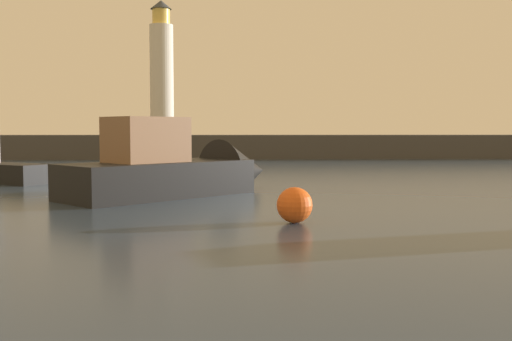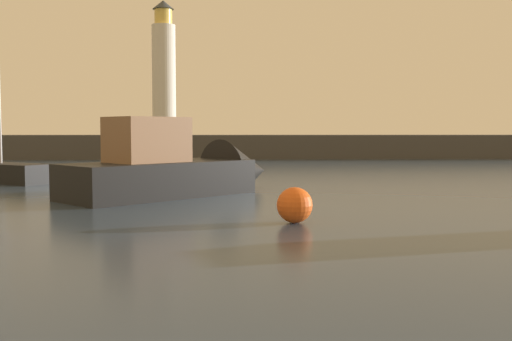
{
  "view_description": "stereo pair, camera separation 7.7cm",
  "coord_description": "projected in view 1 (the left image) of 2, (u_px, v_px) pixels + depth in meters",
  "views": [
    {
      "loc": [
        -0.92,
        -1.67,
        2.43
      ],
      "look_at": [
        -0.19,
        13.77,
        1.39
      ],
      "focal_mm": 42.44,
      "sensor_mm": 36.0,
      "label": 1
    },
    {
      "loc": [
        -0.84,
        -1.67,
        2.43
      ],
      "look_at": [
        -0.19,
        13.77,
        1.39
      ],
      "focal_mm": 42.44,
      "sensor_mm": 36.0,
      "label": 2
    }
  ],
  "objects": [
    {
      "name": "motorboat_3",
      "position": [
        189.0,
        171.0,
        23.02
      ],
      "size": [
        8.53,
        8.19,
        3.54
      ],
      "color": "black",
      "rests_on": "ground_plane"
    },
    {
      "name": "breakwater",
      "position": [
        238.0,
        147.0,
        51.76
      ],
      "size": [
        92.3,
        4.8,
        2.0
      ],
      "primitive_type": "cube",
      "color": "#423F3D",
      "rests_on": "ground_plane"
    },
    {
      "name": "lighthouse",
      "position": [
        162.0,
        72.0,
        51.03
      ],
      "size": [
        1.99,
        1.99,
        11.29
      ],
      "color": "silver",
      "rests_on": "breakwater"
    },
    {
      "name": "ground_plane",
      "position": [
        248.0,
        185.0,
        26.85
      ],
      "size": [
        220.0,
        220.0,
        0.0
      ],
      "primitive_type": "plane",
      "color": "#2D3D51"
    },
    {
      "name": "mooring_buoy",
      "position": [
        295.0,
        205.0,
        15.75
      ],
      "size": [
        0.94,
        0.94,
        0.94
      ],
      "primitive_type": "sphere",
      "color": "#EA5919",
      "rests_on": "ground_plane"
    }
  ]
}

